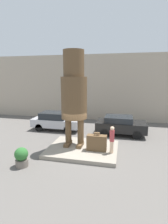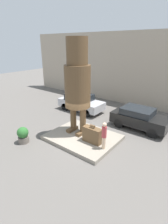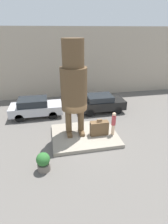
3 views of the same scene
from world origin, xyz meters
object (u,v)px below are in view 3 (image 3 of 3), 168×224
at_px(statue_figure, 74,83).
at_px(tourist, 114,123).
at_px(parked_car_black, 101,103).
at_px(planter_pot, 43,162).
at_px(giant_suitcase, 99,128).
at_px(parked_car_silver, 35,107).

bearing_deg(statue_figure, tourist, -15.54).
relative_size(parked_car_black, planter_pot, 3.79).
distance_m(giant_suitcase, parked_car_silver, 6.09).
xyz_separation_m(giant_suitcase, tourist, (0.93, -0.17, 0.41)).
height_order(tourist, parked_car_black, tourist).
relative_size(giant_suitcase, parked_car_silver, 0.29).
xyz_separation_m(tourist, parked_car_black, (0.40, 4.25, -0.30)).
height_order(statue_figure, giant_suitcase, statue_figure).
bearing_deg(parked_car_black, tourist, -95.43).
distance_m(giant_suitcase, planter_pot, 4.40).
height_order(statue_figure, planter_pot, statue_figure).
relative_size(statue_figure, tourist, 3.69).
bearing_deg(planter_pot, parked_car_silver, 95.90).
distance_m(parked_car_silver, parked_car_black, 5.69).
bearing_deg(statue_figure, parked_car_silver, 126.84).
xyz_separation_m(giant_suitcase, parked_car_black, (1.33, 4.08, 0.11)).
height_order(giant_suitcase, tourist, tourist).
bearing_deg(tourist, parked_car_black, 84.57).
bearing_deg(parked_car_silver, tourist, -39.87).
bearing_deg(giant_suitcase, tourist, -10.38).
xyz_separation_m(tourist, parked_car_silver, (-5.29, 4.42, -0.30)).
bearing_deg(planter_pot, parked_car_black, 52.39).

